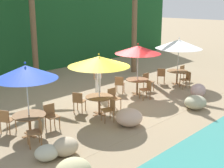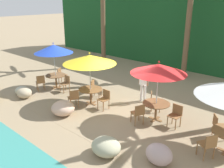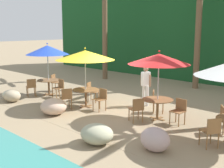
{
  "view_description": "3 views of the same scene",
  "coord_description": "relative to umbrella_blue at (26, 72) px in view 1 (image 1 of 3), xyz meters",
  "views": [
    {
      "loc": [
        -9.59,
        -8.67,
        4.39
      ],
      "look_at": [
        -0.78,
        -0.15,
        1.03
      ],
      "focal_mm": 49.08,
      "sensor_mm": 36.0,
      "label": 1
    },
    {
      "loc": [
        6.09,
        -7.57,
        4.73
      ],
      "look_at": [
        -0.53,
        -0.14,
        1.21
      ],
      "focal_mm": 39.23,
      "sensor_mm": 36.0,
      "label": 2
    },
    {
      "loc": [
        7.38,
        -8.22,
        3.25
      ],
      "look_at": [
        -0.74,
        0.24,
        1.01
      ],
      "focal_mm": 47.67,
      "sensor_mm": 36.0,
      "label": 3
    }
  ],
  "objects": [
    {
      "name": "dining_table_yellow",
      "position": [
        2.99,
        -0.23,
        -1.58
      ],
      "size": [
        1.1,
        1.1,
        0.74
      ],
      "color": "brown",
      "rests_on": "ground"
    },
    {
      "name": "chair_white_left",
      "position": [
        8.71,
        -0.73,
        -1.68
      ],
      "size": [
        0.58,
        0.58,
        0.87
      ],
      "color": "olive",
      "rests_on": "ground"
    },
    {
      "name": "chair_blue_left",
      "position": [
        -0.24,
        -0.82,
        -1.68
      ],
      "size": [
        0.55,
        0.55,
        0.87
      ],
      "color": "olive",
      "rests_on": "ground"
    },
    {
      "name": "umbrella_red",
      "position": [
        6.13,
        0.42,
        -0.02
      ],
      "size": [
        2.17,
        2.17,
        2.48
      ],
      "color": "silver",
      "rests_on": "ground"
    },
    {
      "name": "dining_table_blue",
      "position": [
        0.0,
        0.0,
        -1.58
      ],
      "size": [
        1.1,
        1.1,
        0.74
      ],
      "color": "brown",
      "rests_on": "ground"
    },
    {
      "name": "chair_red_inland",
      "position": [
        5.59,
        1.09,
        -1.68
      ],
      "size": [
        0.59,
        0.58,
        0.87
      ],
      "color": "olive",
      "rests_on": "ground"
    },
    {
      "name": "chair_red_left",
      "position": [
        5.84,
        -0.38,
        -1.68
      ],
      "size": [
        0.57,
        0.56,
        0.87
      ],
      "color": "olive",
      "rests_on": "ground"
    },
    {
      "name": "chair_yellow_left",
      "position": [
        2.75,
        -1.05,
        -1.68
      ],
      "size": [
        0.56,
        0.55,
        0.87
      ],
      "color": "olive",
      "rests_on": "ground"
    },
    {
      "name": "umbrella_blue",
      "position": [
        0.0,
        0.0,
        0.0
      ],
      "size": [
        2.05,
        2.05,
        2.52
      ],
      "color": "silver",
      "rests_on": "ground"
    },
    {
      "name": "dining_table_white",
      "position": [
        9.06,
        0.05,
        -1.58
      ],
      "size": [
        1.1,
        1.1,
        0.74
      ],
      "color": "brown",
      "rests_on": "ground"
    },
    {
      "name": "umbrella_yellow",
      "position": [
        2.99,
        -0.23,
        -0.04
      ],
      "size": [
        2.39,
        2.39,
        2.46
      ],
      "color": "silver",
      "rests_on": "ground"
    },
    {
      "name": "chair_yellow_inland",
      "position": [
        2.53,
        0.49,
        -1.68
      ],
      "size": [
        0.57,
        0.57,
        0.87
      ],
      "color": "olive",
      "rests_on": "ground"
    },
    {
      "name": "chair_yellow_seaward",
      "position": [
        3.85,
        -0.18,
        -1.68
      ],
      "size": [
        0.44,
        0.45,
        0.87
      ],
      "color": "olive",
      "rests_on": "ground"
    },
    {
      "name": "foliage_backdrop",
      "position": [
        4.69,
        9.1,
        0.81
      ],
      "size": [
        28.0,
        2.4,
        6.0
      ],
      "color": "#194C23",
      "rests_on": "ground"
    },
    {
      "name": "terrace_deck",
      "position": [
        4.69,
        0.1,
        -2.19
      ],
      "size": [
        18.0,
        5.2,
        0.01
      ],
      "color": "#937F60",
      "rests_on": "ground"
    },
    {
      "name": "waiter_in_white",
      "position": [
        4.67,
        1.62,
        -1.2
      ],
      "size": [
        0.52,
        0.39,
        1.7
      ],
      "color": "white",
      "rests_on": "ground"
    },
    {
      "name": "chair_blue_inland",
      "position": [
        -0.47,
        0.71,
        -1.68
      ],
      "size": [
        0.57,
        0.57,
        0.87
      ],
      "color": "olive",
      "rests_on": "ground"
    },
    {
      "name": "chair_white_inland",
      "position": [
        8.49,
        0.69,
        -1.68
      ],
      "size": [
        0.59,
        0.59,
        0.87
      ],
      "color": "olive",
      "rests_on": "ground"
    },
    {
      "name": "umbrella_white",
      "position": [
        9.06,
        0.05,
        -0.01
      ],
      "size": [
        2.46,
        2.46,
        2.53
      ],
      "color": "silver",
      "rests_on": "ground"
    },
    {
      "name": "chair_blue_seaward",
      "position": [
        0.85,
        0.0,
        -1.68
      ],
      "size": [
        0.46,
        0.47,
        0.87
      ],
      "color": "olive",
      "rests_on": "ground"
    },
    {
      "name": "rock_seawall",
      "position": [
        3.67,
        -3.12,
        -1.81
      ],
      "size": [
        17.4,
        3.31,
        0.99
      ],
      "color": "#BE9E9A",
      "rests_on": "ground"
    },
    {
      "name": "dining_table_red",
      "position": [
        6.13,
        0.42,
        -1.58
      ],
      "size": [
        1.1,
        1.1,
        0.74
      ],
      "color": "brown",
      "rests_on": "ground"
    },
    {
      "name": "chair_red_seaward",
      "position": [
        6.98,
        0.47,
        -1.68
      ],
      "size": [
        0.44,
        0.45,
        0.87
      ],
      "color": "olive",
      "rests_on": "ground"
    },
    {
      "name": "chair_white_seaward",
      "position": [
        9.91,
        0.16,
        -1.68
      ],
      "size": [
        0.43,
        0.43,
        0.87
      ],
      "color": "olive",
      "rests_on": "ground"
    },
    {
      "name": "palm_tree_second",
      "position": [
        4.36,
        6.45,
        2.01
      ],
      "size": [
        3.27,
        3.08,
        6.28
      ],
      "color": "brown",
      "rests_on": "ground"
    },
    {
      "name": "ground_plane",
      "position": [
        4.69,
        0.1,
        -2.19
      ],
      "size": [
        120.0,
        120.0,
        0.0
      ],
      "primitive_type": "plane",
      "color": "#937F60"
    }
  ]
}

